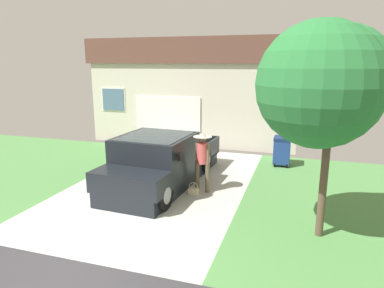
{
  "coord_description": "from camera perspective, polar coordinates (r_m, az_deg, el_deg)",
  "views": [
    {
      "loc": [
        4.03,
        -5.04,
        3.74
      ],
      "look_at": [
        1.03,
        4.39,
        1.4
      ],
      "focal_mm": 32.46,
      "sensor_mm": 36.0,
      "label": 1
    }
  ],
  "objects": [
    {
      "name": "handbag",
      "position": [
        10.13,
        0.25,
        -7.67
      ],
      "size": [
        0.29,
        0.17,
        0.37
      ],
      "color": "beige",
      "rests_on": "ground"
    },
    {
      "name": "pickup_truck",
      "position": [
        10.67,
        -5.49,
        -3.1
      ],
      "size": [
        2.31,
        5.4,
        1.63
      ],
      "rotation": [
        0.0,
        0.0,
        3.09
      ],
      "color": "black",
      "rests_on": "ground"
    },
    {
      "name": "person_with_hat",
      "position": [
        10.1,
        1.72,
        -2.11
      ],
      "size": [
        0.54,
        0.54,
        1.78
      ],
      "rotation": [
        0.0,
        0.0,
        -3.38
      ],
      "color": "brown",
      "rests_on": "ground"
    },
    {
      "name": "wheeled_trash_bin",
      "position": [
        13.2,
        14.56,
        -0.97
      ],
      "size": [
        0.6,
        0.72,
        1.07
      ],
      "color": "navy",
      "rests_on": "ground"
    },
    {
      "name": "front_yard_tree",
      "position": [
        7.7,
        21.01,
        9.41
      ],
      "size": [
        2.73,
        2.63,
        4.59
      ],
      "color": "brown",
      "rests_on": "ground"
    },
    {
      "name": "house_with_garage",
      "position": [
        18.23,
        2.14,
        9.18
      ],
      "size": [
        9.88,
        6.29,
        4.8
      ],
      "color": "beige",
      "rests_on": "ground"
    }
  ]
}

